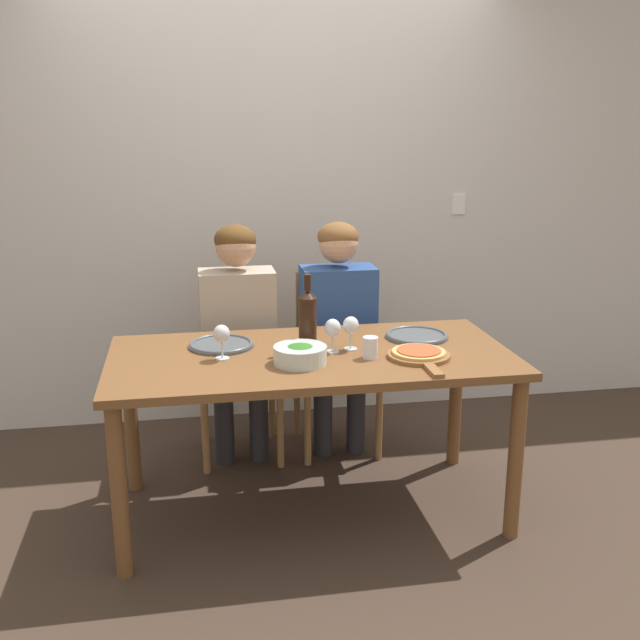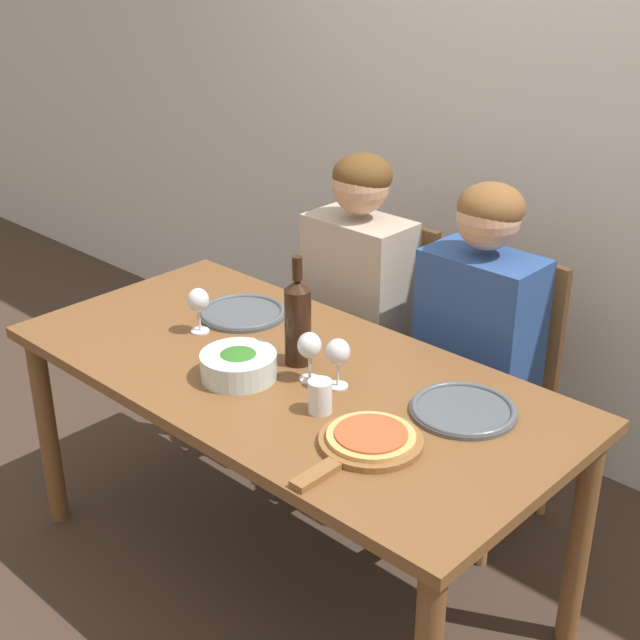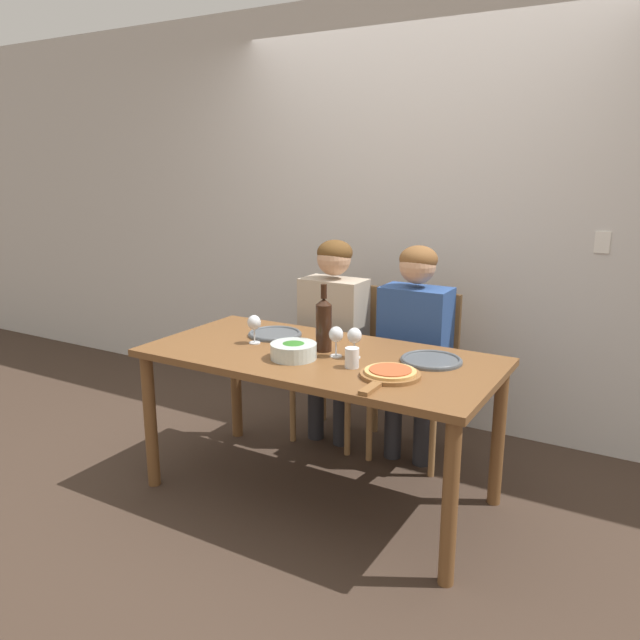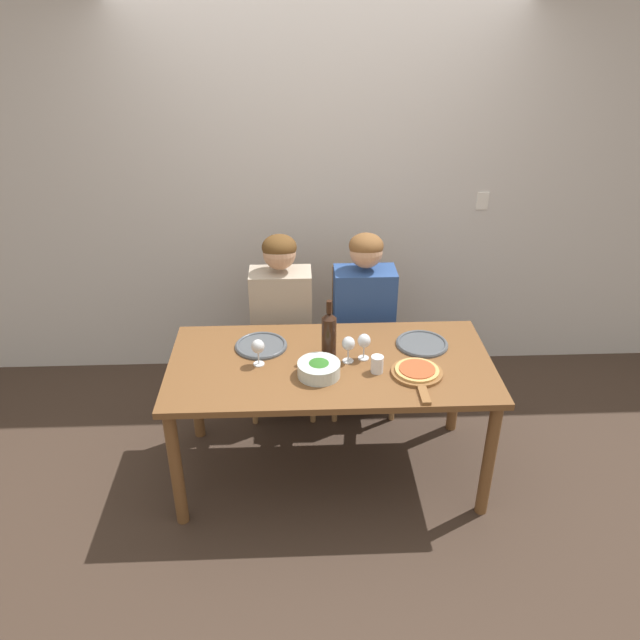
{
  "view_description": "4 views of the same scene",
  "coord_description": "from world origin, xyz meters",
  "px_view_note": "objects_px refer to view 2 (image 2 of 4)",
  "views": [
    {
      "loc": [
        -0.51,
        -3.06,
        1.76
      ],
      "look_at": [
        0.05,
        0.08,
        0.89
      ],
      "focal_mm": 42.0,
      "sensor_mm": 36.0,
      "label": 1
    },
    {
      "loc": [
        1.66,
        -1.63,
        2.01
      ],
      "look_at": [
        0.03,
        0.11,
        0.89
      ],
      "focal_mm": 50.0,
      "sensor_mm": 36.0,
      "label": 2
    },
    {
      "loc": [
        1.48,
        -2.54,
        1.67
      ],
      "look_at": [
        0.0,
        0.0,
        0.93
      ],
      "focal_mm": 35.0,
      "sensor_mm": 36.0,
      "label": 3
    },
    {
      "loc": [
        -0.18,
        -2.83,
        2.57
      ],
      "look_at": [
        -0.05,
        0.13,
        0.95
      ],
      "focal_mm": 35.0,
      "sensor_mm": 36.0,
      "label": 4
    }
  ],
  "objects_px": {
    "wine_bottle": "(298,320)",
    "water_tumbler": "(320,396)",
    "wine_glass_right": "(338,354)",
    "wine_glass_centre": "(309,348)",
    "chair_left": "(374,337)",
    "wine_glass_left": "(198,302)",
    "person_man": "(476,331)",
    "dinner_plate_right": "(463,409)",
    "broccoli_bowl": "(239,365)",
    "chair_right": "(490,382)",
    "pizza_on_board": "(368,441)",
    "dinner_plate_left": "(243,313)",
    "person_woman": "(355,288)"
  },
  "relations": [
    {
      "from": "chair_right",
      "to": "dinner_plate_left",
      "type": "height_order",
      "value": "chair_right"
    },
    {
      "from": "wine_bottle",
      "to": "water_tumbler",
      "type": "relative_size",
      "value": 3.65
    },
    {
      "from": "person_woman",
      "to": "wine_bottle",
      "type": "relative_size",
      "value": 3.65
    },
    {
      "from": "chair_left",
      "to": "wine_glass_left",
      "type": "bearing_deg",
      "value": -98.47
    },
    {
      "from": "person_man",
      "to": "wine_glass_right",
      "type": "relative_size",
      "value": 8.22
    },
    {
      "from": "pizza_on_board",
      "to": "water_tumbler",
      "type": "xyz_separation_m",
      "value": [
        -0.21,
        0.04,
        0.03
      ]
    },
    {
      "from": "wine_glass_left",
      "to": "chair_right",
      "type": "bearing_deg",
      "value": 49.68
    },
    {
      "from": "wine_glass_left",
      "to": "wine_glass_right",
      "type": "height_order",
      "value": "same"
    },
    {
      "from": "wine_glass_left",
      "to": "wine_glass_right",
      "type": "bearing_deg",
      "value": 3.61
    },
    {
      "from": "dinner_plate_left",
      "to": "water_tumbler",
      "type": "height_order",
      "value": "water_tumbler"
    },
    {
      "from": "chair_left",
      "to": "wine_glass_centre",
      "type": "xyz_separation_m",
      "value": [
        0.37,
        -0.74,
        0.35
      ]
    },
    {
      "from": "wine_glass_left",
      "to": "dinner_plate_right",
      "type": "bearing_deg",
      "value": 10.21
    },
    {
      "from": "water_tumbler",
      "to": "pizza_on_board",
      "type": "bearing_deg",
      "value": -11.07
    },
    {
      "from": "chair_left",
      "to": "water_tumbler",
      "type": "height_order",
      "value": "chair_left"
    },
    {
      "from": "chair_right",
      "to": "wine_glass_right",
      "type": "relative_size",
      "value": 6.28
    },
    {
      "from": "person_woman",
      "to": "dinner_plate_right",
      "type": "relative_size",
      "value": 4.25
    },
    {
      "from": "wine_glass_left",
      "to": "broccoli_bowl",
      "type": "bearing_deg",
      "value": -20.37
    },
    {
      "from": "broccoli_bowl",
      "to": "pizza_on_board",
      "type": "relative_size",
      "value": 0.55
    },
    {
      "from": "broccoli_bowl",
      "to": "water_tumbler",
      "type": "relative_size",
      "value": 2.4
    },
    {
      "from": "broccoli_bowl",
      "to": "water_tumbler",
      "type": "height_order",
      "value": "water_tumbler"
    },
    {
      "from": "person_man",
      "to": "broccoli_bowl",
      "type": "distance_m",
      "value": 0.82
    },
    {
      "from": "person_man",
      "to": "pizza_on_board",
      "type": "xyz_separation_m",
      "value": [
        0.19,
        -0.77,
        0.03
      ]
    },
    {
      "from": "person_woman",
      "to": "broccoli_bowl",
      "type": "height_order",
      "value": "person_woman"
    },
    {
      "from": "wine_glass_left",
      "to": "person_man",
      "type": "bearing_deg",
      "value": 45.03
    },
    {
      "from": "wine_glass_right",
      "to": "wine_bottle",
      "type": "bearing_deg",
      "value": 170.79
    },
    {
      "from": "water_tumbler",
      "to": "dinner_plate_left",
      "type": "bearing_deg",
      "value": 155.68
    },
    {
      "from": "chair_left",
      "to": "wine_glass_centre",
      "type": "height_order",
      "value": "chair_left"
    },
    {
      "from": "chair_left",
      "to": "broccoli_bowl",
      "type": "xyz_separation_m",
      "value": [
        0.21,
        -0.86,
        0.29
      ]
    },
    {
      "from": "person_man",
      "to": "dinner_plate_left",
      "type": "relative_size",
      "value": 4.25
    },
    {
      "from": "wine_glass_right",
      "to": "wine_glass_centre",
      "type": "relative_size",
      "value": 1.0
    },
    {
      "from": "dinner_plate_right",
      "to": "wine_glass_left",
      "type": "height_order",
      "value": "wine_glass_left"
    },
    {
      "from": "pizza_on_board",
      "to": "wine_bottle",
      "type": "bearing_deg",
      "value": 155.6
    },
    {
      "from": "chair_left",
      "to": "pizza_on_board",
      "type": "bearing_deg",
      "value": -50.96
    },
    {
      "from": "pizza_on_board",
      "to": "wine_glass_centre",
      "type": "xyz_separation_m",
      "value": [
        -0.35,
        0.15,
        0.09
      ]
    },
    {
      "from": "chair_left",
      "to": "chair_right",
      "type": "height_order",
      "value": "same"
    },
    {
      "from": "chair_left",
      "to": "wine_glass_left",
      "type": "height_order",
      "value": "chair_left"
    },
    {
      "from": "chair_right",
      "to": "dinner_plate_left",
      "type": "xyz_separation_m",
      "value": [
        -0.63,
        -0.56,
        0.26
      ]
    },
    {
      "from": "dinner_plate_left",
      "to": "dinner_plate_right",
      "type": "height_order",
      "value": "same"
    },
    {
      "from": "chair_left",
      "to": "pizza_on_board",
      "type": "distance_m",
      "value": 1.17
    },
    {
      "from": "person_man",
      "to": "wine_glass_left",
      "type": "distance_m",
      "value": 0.9
    },
    {
      "from": "wine_bottle",
      "to": "broccoli_bowl",
      "type": "xyz_separation_m",
      "value": [
        -0.06,
        -0.18,
        -0.1
      ]
    },
    {
      "from": "chair_right",
      "to": "broccoli_bowl",
      "type": "bearing_deg",
      "value": -110.14
    },
    {
      "from": "broccoli_bowl",
      "to": "water_tumbler",
      "type": "bearing_deg",
      "value": 3.74
    },
    {
      "from": "person_man",
      "to": "wine_glass_right",
      "type": "bearing_deg",
      "value": -96.46
    },
    {
      "from": "person_man",
      "to": "broccoli_bowl",
      "type": "bearing_deg",
      "value": -112.85
    },
    {
      "from": "broccoli_bowl",
      "to": "dinner_plate_right",
      "type": "height_order",
      "value": "broccoli_bowl"
    },
    {
      "from": "chair_right",
      "to": "water_tumbler",
      "type": "xyz_separation_m",
      "value": [
        -0.01,
        -0.84,
        0.29
      ]
    },
    {
      "from": "wine_bottle",
      "to": "wine_glass_centre",
      "type": "height_order",
      "value": "wine_bottle"
    },
    {
      "from": "person_man",
      "to": "dinner_plate_right",
      "type": "distance_m",
      "value": 0.55
    },
    {
      "from": "chair_left",
      "to": "dinner_plate_left",
      "type": "distance_m",
      "value": 0.63
    }
  ]
}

